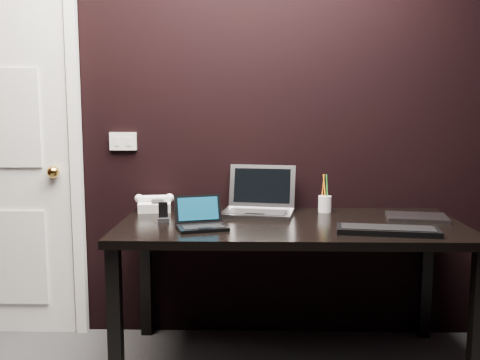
{
  "coord_description": "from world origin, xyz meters",
  "views": [
    {
      "loc": [
        0.11,
        -1.21,
        1.3
      ],
      "look_at": [
        0.05,
        1.35,
        0.96
      ],
      "focal_mm": 40.0,
      "sensor_mm": 36.0,
      "label": 1
    }
  ],
  "objects_px": {
    "mobile_phone": "(163,214)",
    "desk_phone": "(155,204)",
    "netbook": "(201,222)",
    "silver_laptop": "(259,205)",
    "ext_keyboard": "(388,230)",
    "pen_cup": "(325,203)",
    "closed_laptop": "(417,217)",
    "desk": "(290,238)"
  },
  "relations": [
    {
      "from": "desk_phone",
      "to": "pen_cup",
      "type": "distance_m",
      "value": 0.94
    },
    {
      "from": "mobile_phone",
      "to": "desk_phone",
      "type": "bearing_deg",
      "value": 108.77
    },
    {
      "from": "closed_laptop",
      "to": "mobile_phone",
      "type": "distance_m",
      "value": 1.29
    },
    {
      "from": "netbook",
      "to": "silver_laptop",
      "type": "relative_size",
      "value": 0.67
    },
    {
      "from": "mobile_phone",
      "to": "netbook",
      "type": "bearing_deg",
      "value": -35.81
    },
    {
      "from": "desk",
      "to": "ext_keyboard",
      "type": "relative_size",
      "value": 3.6
    },
    {
      "from": "desk",
      "to": "mobile_phone",
      "type": "xyz_separation_m",
      "value": [
        -0.64,
        0.01,
        0.11
      ]
    },
    {
      "from": "closed_laptop",
      "to": "pen_cup",
      "type": "relative_size",
      "value": 1.57
    },
    {
      "from": "desk_phone",
      "to": "mobile_phone",
      "type": "height_order",
      "value": "same"
    },
    {
      "from": "silver_laptop",
      "to": "closed_laptop",
      "type": "xyz_separation_m",
      "value": [
        0.81,
        -0.12,
        -0.04
      ]
    },
    {
      "from": "netbook",
      "to": "desk_phone",
      "type": "relative_size",
      "value": 1.26
    },
    {
      "from": "netbook",
      "to": "pen_cup",
      "type": "distance_m",
      "value": 0.76
    },
    {
      "from": "silver_laptop",
      "to": "closed_laptop",
      "type": "distance_m",
      "value": 0.82
    },
    {
      "from": "netbook",
      "to": "desk_phone",
      "type": "bearing_deg",
      "value": 125.15
    },
    {
      "from": "netbook",
      "to": "closed_laptop",
      "type": "height_order",
      "value": "netbook"
    },
    {
      "from": "ext_keyboard",
      "to": "pen_cup",
      "type": "height_order",
      "value": "pen_cup"
    },
    {
      "from": "mobile_phone",
      "to": "pen_cup",
      "type": "height_order",
      "value": "pen_cup"
    },
    {
      "from": "closed_laptop",
      "to": "desk_phone",
      "type": "height_order",
      "value": "desk_phone"
    },
    {
      "from": "ext_keyboard",
      "to": "desk",
      "type": "bearing_deg",
      "value": 151.77
    },
    {
      "from": "netbook",
      "to": "silver_laptop",
      "type": "bearing_deg",
      "value": 51.42
    },
    {
      "from": "ext_keyboard",
      "to": "mobile_phone",
      "type": "xyz_separation_m",
      "value": [
        -1.06,
        0.23,
        0.02
      ]
    },
    {
      "from": "ext_keyboard",
      "to": "pen_cup",
      "type": "xyz_separation_m",
      "value": [
        -0.22,
        0.5,
        0.03
      ]
    },
    {
      "from": "desk",
      "to": "ext_keyboard",
      "type": "height_order",
      "value": "ext_keyboard"
    },
    {
      "from": "ext_keyboard",
      "to": "mobile_phone",
      "type": "distance_m",
      "value": 1.09
    },
    {
      "from": "mobile_phone",
      "to": "pen_cup",
      "type": "distance_m",
      "value": 0.89
    },
    {
      "from": "ext_keyboard",
      "to": "pen_cup",
      "type": "bearing_deg",
      "value": 113.36
    },
    {
      "from": "ext_keyboard",
      "to": "mobile_phone",
      "type": "bearing_deg",
      "value": 167.55
    },
    {
      "from": "desk_phone",
      "to": "closed_laptop",
      "type": "bearing_deg",
      "value": -8.04
    },
    {
      "from": "closed_laptop",
      "to": "mobile_phone",
      "type": "xyz_separation_m",
      "value": [
        -1.29,
        -0.08,
        0.03
      ]
    },
    {
      "from": "netbook",
      "to": "ext_keyboard",
      "type": "bearing_deg",
      "value": -5.81
    },
    {
      "from": "ext_keyboard",
      "to": "closed_laptop",
      "type": "bearing_deg",
      "value": 54.24
    },
    {
      "from": "silver_laptop",
      "to": "mobile_phone",
      "type": "height_order",
      "value": "silver_laptop"
    },
    {
      "from": "desk",
      "to": "pen_cup",
      "type": "xyz_separation_m",
      "value": [
        0.21,
        0.27,
        0.13
      ]
    },
    {
      "from": "desk",
      "to": "netbook",
      "type": "xyz_separation_m",
      "value": [
        -0.43,
        -0.14,
        0.11
      ]
    },
    {
      "from": "ext_keyboard",
      "to": "pen_cup",
      "type": "distance_m",
      "value": 0.55
    },
    {
      "from": "desk",
      "to": "closed_laptop",
      "type": "bearing_deg",
      "value": 7.57
    },
    {
      "from": "silver_laptop",
      "to": "desk",
      "type": "bearing_deg",
      "value": -53.15
    },
    {
      "from": "closed_laptop",
      "to": "mobile_phone",
      "type": "bearing_deg",
      "value": -176.42
    },
    {
      "from": "netbook",
      "to": "silver_laptop",
      "type": "height_order",
      "value": "silver_laptop"
    },
    {
      "from": "desk",
      "to": "closed_laptop",
      "type": "height_order",
      "value": "closed_laptop"
    },
    {
      "from": "silver_laptop",
      "to": "desk_phone",
      "type": "distance_m",
      "value": 0.58
    },
    {
      "from": "mobile_phone",
      "to": "silver_laptop",
      "type": "bearing_deg",
      "value": 22.61
    }
  ]
}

